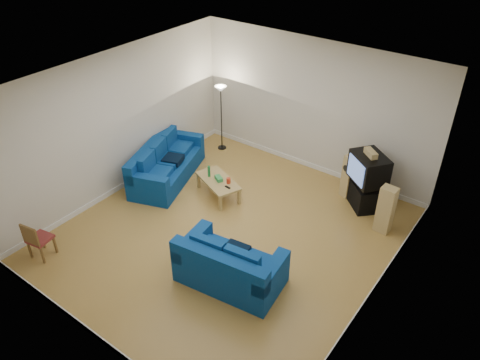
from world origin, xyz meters
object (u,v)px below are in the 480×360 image
Objects in this scene: sofa_three_seat at (165,166)px; television at (369,168)px; tv_stand at (363,193)px; sofa_loveseat at (229,268)px; coffee_table at (218,182)px.

television is (4.25, 1.77, 0.62)m from sofa_three_seat.
tv_stand is 0.90× the size of television.
television is at bearing 8.91° from tv_stand.
sofa_loveseat is 3.76m from television.
coffee_table is 3.26m from television.
tv_stand is (2.73, 1.63, -0.09)m from coffee_table.
sofa_loveseat is 1.52× the size of coffee_table.
sofa_three_seat is 4.57m from tv_stand.
sofa_three_seat is at bearing -112.63° from tv_stand.
sofa_three_seat is 2.52× the size of television.
sofa_loveseat reaches higher than coffee_table.
sofa_loveseat reaches higher than sofa_three_seat.
television reaches higher than tv_stand.
coffee_table is at bearing -104.99° from tv_stand.
coffee_table is (1.47, 0.17, 0.03)m from sofa_three_seat.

